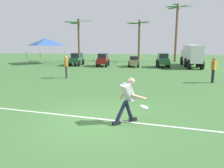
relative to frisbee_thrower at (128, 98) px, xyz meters
The scene contains 15 objects.
ground_plane 1.29m from the frisbee_thrower, behind, with size 80.00×80.00×0.00m, color #3E6B35.
field_line_paint 1.30m from the frisbee_thrower, behind, with size 19.05×0.09×0.01m, color white.
frisbee_thrower is the anchor object (origin of this frame).
frisbee_in_flight 0.62m from the frisbee_thrower, 17.47° to the left, with size 0.29×0.29×0.09m.
teammate_near_sideline 8.92m from the frisbee_thrower, 58.53° to the left, with size 0.35×0.45×1.56m.
teammate_midfield 9.39m from the frisbee_thrower, 121.77° to the left, with size 0.34×0.46×1.56m.
parked_car_slot_a 17.71m from the frisbee_thrower, 112.69° to the left, with size 1.20×2.43×1.34m.
parked_car_slot_b 16.44m from the frisbee_thrower, 103.66° to the left, with size 1.25×2.44×1.34m.
parked_car_slot_c 16.03m from the frisbee_thrower, 92.37° to the left, with size 1.18×2.24×1.10m.
parked_car_slot_d 16.06m from the frisbee_thrower, 81.99° to the left, with size 1.26×2.39×1.40m.
box_truck 17.60m from the frisbee_thrower, 73.09° to the left, with size 1.39×5.90×2.20m.
palm_tree_far_left 23.41m from the frisbee_thrower, 110.71° to the left, with size 3.59×2.88×5.48m.
palm_tree_left_of_centre 23.48m from the frisbee_thrower, 90.95° to the left, with size 3.16×3.15×5.35m.
palm_tree_right_of_centre 23.13m from the frisbee_thrower, 79.25° to the left, with size 3.45×3.30×7.13m.
event_tent 21.22m from the frisbee_thrower, 121.53° to the left, with size 3.44×3.44×2.97m.
Camera 1 is at (1.51, -6.46, 2.47)m, focal length 35.00 mm.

